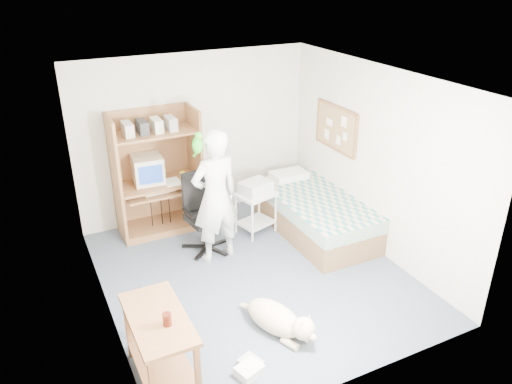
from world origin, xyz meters
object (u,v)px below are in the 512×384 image
(person, at_px, (215,197))
(dog, at_px, (278,319))
(side_desk, at_px, (160,339))
(printer_cart, at_px, (256,206))
(bed, at_px, (315,214))
(computer_hutch, at_px, (157,177))
(office_chair, at_px, (204,223))

(person, bearing_deg, dog, 82.86)
(side_desk, xyz_separation_m, printer_cart, (2.07, 2.19, -0.08))
(side_desk, bearing_deg, bed, 32.50)
(computer_hutch, height_order, side_desk, computer_hutch)
(computer_hutch, relative_size, dog, 1.78)
(computer_hutch, relative_size, office_chair, 1.66)
(computer_hutch, xyz_separation_m, printer_cart, (1.22, -0.75, -0.40))
(bed, xyz_separation_m, side_desk, (-2.85, -1.82, 0.21))
(office_chair, relative_size, printer_cart, 1.72)
(bed, relative_size, office_chair, 1.86)
(person, height_order, printer_cart, person)
(office_chair, bearing_deg, person, -86.98)
(office_chair, xyz_separation_m, printer_cart, (0.83, 0.08, 0.03))
(side_desk, height_order, office_chair, office_chair)
(office_chair, distance_m, person, 0.60)
(dog, xyz_separation_m, printer_cart, (0.76, 2.08, 0.25))
(bed, bearing_deg, dog, -132.00)
(side_desk, distance_m, person, 2.25)
(side_desk, bearing_deg, person, 54.22)
(person, distance_m, printer_cart, 0.99)
(person, bearing_deg, computer_hutch, -76.23)
(bed, relative_size, side_desk, 2.02)
(computer_hutch, relative_size, side_desk, 1.80)
(bed, bearing_deg, office_chair, 169.78)
(bed, bearing_deg, side_desk, -147.50)
(computer_hutch, distance_m, printer_cart, 1.48)
(side_desk, bearing_deg, computer_hutch, 73.86)
(office_chair, bearing_deg, computer_hutch, 107.43)
(office_chair, height_order, dog, office_chair)
(office_chair, height_order, person, person)
(side_desk, bearing_deg, printer_cart, 46.63)
(computer_hutch, relative_size, bed, 0.89)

